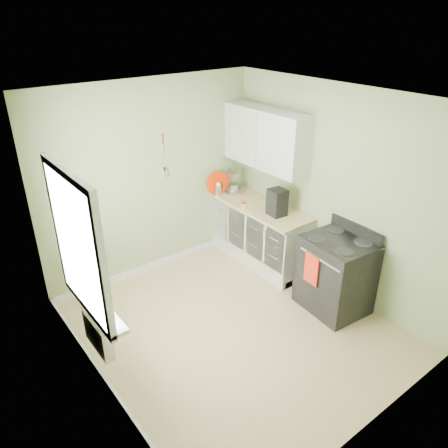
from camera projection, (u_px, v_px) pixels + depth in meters
floor at (234, 329)px, 5.25m from camera, size 3.20×3.60×0.02m
ceiling at (237, 98)px, 4.03m from camera, size 3.20×3.60×0.02m
wall_back at (151, 181)px, 5.92m from camera, size 3.20×0.02×2.70m
wall_left at (90, 281)px, 3.76m from camera, size 0.02×3.60×2.70m
wall_right at (334, 193)px, 5.52m from camera, size 0.02×3.60×2.70m
base_cabinets at (260, 235)px, 6.47m from camera, size 0.60×1.60×0.87m
countertop at (261, 207)px, 6.26m from camera, size 0.64×1.60×0.04m
upper_cabinets at (266, 138)px, 5.97m from camera, size 0.35×1.40×0.80m
window at (77, 246)px, 3.90m from camera, size 0.06×1.14×1.44m
window_sill at (95, 304)px, 4.24m from camera, size 0.18×1.14×0.04m
radiator at (98, 335)px, 4.33m from camera, size 0.12×0.50×0.35m
wall_utensils at (164, 163)px, 5.91m from camera, size 0.02×0.14×0.58m
stove at (336, 274)px, 5.42m from camera, size 0.76×0.85×1.09m
stand_mixer at (230, 182)px, 6.64m from camera, size 0.22×0.32×0.37m
kettle at (218, 188)px, 6.58m from camera, size 0.20×0.12×0.20m
coffee_maker at (277, 203)px, 5.90m from camera, size 0.23×0.25×0.37m
red_tray at (217, 183)px, 6.54m from camera, size 0.37×0.08×0.36m
jar at (244, 205)px, 6.17m from camera, size 0.07×0.07×0.08m
plant_a at (106, 303)px, 3.96m from camera, size 0.20×0.17×0.31m
plant_b at (92, 289)px, 4.19m from camera, size 0.19×0.19×0.27m
plant_c at (83, 276)px, 4.34m from camera, size 0.21×0.21×0.34m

